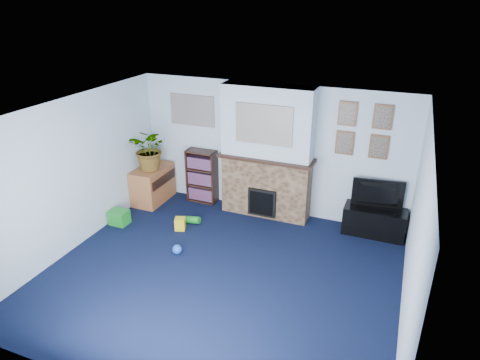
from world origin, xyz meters
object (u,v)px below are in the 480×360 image
at_px(television, 378,195).
at_px(bookshelf, 202,177).
at_px(sideboard, 153,184).
at_px(tv_stand, 374,222).

relative_size(television, bookshelf, 0.80).
xyz_separation_m(television, sideboard, (-4.19, -0.30, -0.38)).
bearing_deg(sideboard, bookshelf, 21.42).
xyz_separation_m(television, bookshelf, (-3.28, 0.06, -0.22)).
xyz_separation_m(tv_stand, television, (-0.00, 0.02, 0.50)).
distance_m(tv_stand, television, 0.50).
relative_size(tv_stand, television, 1.21).
relative_size(tv_stand, bookshelf, 0.97).
height_order(tv_stand, bookshelf, bookshelf).
height_order(tv_stand, sideboard, sideboard).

